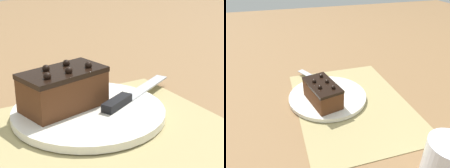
{
  "view_description": "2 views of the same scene",
  "coord_description": "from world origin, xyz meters",
  "views": [
    {
      "loc": [
        0.2,
        0.43,
        0.27
      ],
      "look_at": [
        -0.07,
        -0.03,
        0.06
      ],
      "focal_mm": 60.0,
      "sensor_mm": 36.0,
      "label": 1
    },
    {
      "loc": [
        0.53,
        -0.2,
        0.4
      ],
      "look_at": [
        -0.04,
        -0.03,
        0.05
      ],
      "focal_mm": 35.0,
      "sensor_mm": 36.0,
      "label": 2
    }
  ],
  "objects": [
    {
      "name": "serving_knife",
      "position": [
        -0.12,
        -0.06,
        0.02
      ],
      "size": [
        0.19,
        0.11,
        0.01
      ],
      "rotation": [
        0.0,
        0.0,
        2.05
      ],
      "color": "black",
      "rests_on": "cake_plate"
    },
    {
      "name": "chocolate_cake",
      "position": [
        -0.01,
        -0.09,
        0.05
      ],
      "size": [
        0.15,
        0.1,
        0.07
      ],
      "rotation": [
        0.0,
        0.0,
        0.22
      ],
      "color": "#512D19",
      "rests_on": "cake_plate"
    },
    {
      "name": "cake_plate",
      "position": [
        -0.05,
        -0.07,
        0.01
      ],
      "size": [
        0.25,
        0.25,
        0.01
      ],
      "color": "white",
      "rests_on": "placemat_woven"
    },
    {
      "name": "placemat_woven",
      "position": [
        0.0,
        0.0,
        0.0
      ],
      "size": [
        0.46,
        0.34,
        0.0
      ],
      "primitive_type": "cube",
      "color": "tan",
      "rests_on": "ground_plane"
    },
    {
      "name": "ground_plane",
      "position": [
        0.0,
        0.0,
        0.0
      ],
      "size": [
        3.0,
        3.0,
        0.0
      ],
      "primitive_type": "plane",
      "color": "olive"
    }
  ]
}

